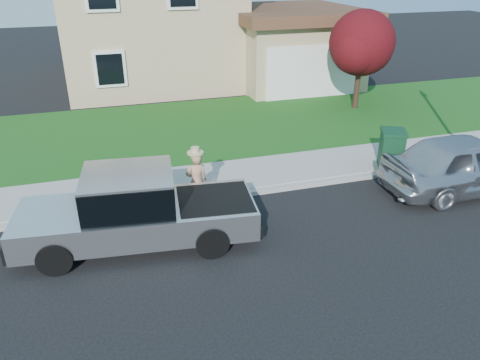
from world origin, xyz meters
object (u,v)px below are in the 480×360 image
Objects in this scene: pickup_truck at (136,211)px; woman at (196,180)px; ornamental_tree at (362,46)px; trash_bin at (391,149)px; sedan at (468,163)px.

pickup_truck is 3.25× the size of woman.
pickup_truck reaches higher than woman.
ornamental_tree is 3.46× the size of trash_bin.
pickup_truck is at bearing -142.21° from ornamental_tree.
pickup_truck is at bearing 33.70° from woman.
pickup_truck is 2.01m from woman.
ornamental_tree is (0.92, 7.52, 1.82)m from sedan.
sedan is at bearing 6.65° from pickup_truck.
sedan is 4.13× the size of trash_bin.
trash_bin is (7.62, 1.76, -0.09)m from pickup_truck.
trash_bin is at bearing 37.23° from sedan.
pickup_truck is 8.86m from sedan.
woman is 6.03m from trash_bin.
ornamental_tree reaches higher than sedan.
ornamental_tree is (8.18, 6.39, 1.83)m from woman.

